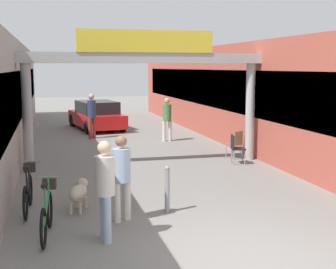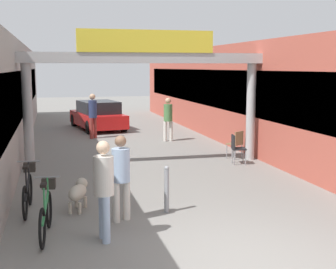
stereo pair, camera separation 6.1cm
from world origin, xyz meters
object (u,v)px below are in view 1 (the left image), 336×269
(pedestrian_carrying_crate, at_px, (92,113))
(cafe_chair_wood_farther, at_px, (236,142))
(parked_car_red, at_px, (97,116))
(bollard_post_metal, at_px, (167,189))
(pedestrian_companion, at_px, (105,184))
(pedestrian_elderly_walking, at_px, (167,116))
(cafe_chair_black_nearer, at_px, (236,146))
(dog_on_leash, at_px, (79,192))
(bicycle_black_second, at_px, (28,190))
(bicycle_green_nearest, at_px, (47,211))
(pedestrian_with_dog, at_px, (122,173))

(pedestrian_carrying_crate, distance_m, cafe_chair_wood_farther, 6.81)
(parked_car_red, bearing_deg, bollard_post_metal, -89.54)
(pedestrian_companion, height_order, pedestrian_elderly_walking, pedestrian_elderly_walking)
(cafe_chair_black_nearer, distance_m, cafe_chair_wood_farther, 0.84)
(dog_on_leash, distance_m, bollard_post_metal, 1.82)
(bicycle_black_second, bearing_deg, bicycle_green_nearest, -76.26)
(pedestrian_elderly_walking, xyz_separation_m, cafe_chair_black_nearer, (0.93, -4.78, -0.44))
(cafe_chair_wood_farther, bearing_deg, cafe_chair_black_nearer, -112.37)
(parked_car_red, bearing_deg, pedestrian_companion, -95.09)
(cafe_chair_black_nearer, distance_m, parked_car_red, 9.63)
(pedestrian_companion, relative_size, pedestrian_elderly_walking, 1.00)
(pedestrian_elderly_walking, relative_size, cafe_chair_black_nearer, 1.93)
(pedestrian_companion, height_order, bicycle_green_nearest, pedestrian_companion)
(pedestrian_elderly_walking, height_order, bicycle_green_nearest, pedestrian_elderly_walking)
(pedestrian_carrying_crate, bearing_deg, parked_car_red, 80.61)
(bollard_post_metal, relative_size, parked_car_red, 0.23)
(pedestrian_companion, relative_size, cafe_chair_black_nearer, 1.92)
(pedestrian_elderly_walking, xyz_separation_m, dog_on_leash, (-3.95, -8.26, -0.60))
(pedestrian_carrying_crate, height_order, parked_car_red, pedestrian_carrying_crate)
(bicycle_black_second, xyz_separation_m, parked_car_red, (2.61, 12.33, 0.21))
(pedestrian_elderly_walking, relative_size, cafe_chair_wood_farther, 1.93)
(pedestrian_elderly_walking, relative_size, bicycle_green_nearest, 1.02)
(bollard_post_metal, bearing_deg, bicycle_black_second, 163.49)
(bicycle_black_second, relative_size, parked_car_red, 0.40)
(pedestrian_elderly_walking, xyz_separation_m, bicycle_green_nearest, (-4.57, -9.60, -0.55))
(pedestrian_carrying_crate, xyz_separation_m, cafe_chair_black_nearer, (3.74, -6.22, -0.52))
(pedestrian_elderly_walking, bearing_deg, cafe_chair_black_nearer, -79.00)
(bicycle_green_nearest, bearing_deg, parked_car_red, 80.86)
(pedestrian_with_dog, height_order, cafe_chair_black_nearer, pedestrian_with_dog)
(dog_on_leash, distance_m, bicycle_green_nearest, 1.48)
(pedestrian_elderly_walking, height_order, bicycle_black_second, pedestrian_elderly_walking)
(bicycle_black_second, bearing_deg, parked_car_red, 78.05)
(parked_car_red, bearing_deg, bicycle_green_nearest, -99.14)
(dog_on_leash, distance_m, cafe_chair_black_nearer, 6.00)
(bicycle_green_nearest, xyz_separation_m, parked_car_red, (2.23, 13.88, 0.21))
(pedestrian_elderly_walking, distance_m, bicycle_black_second, 9.47)
(dog_on_leash, distance_m, parked_car_red, 12.65)
(bollard_post_metal, bearing_deg, bicycle_green_nearest, -162.46)
(pedestrian_carrying_crate, bearing_deg, pedestrian_elderly_walking, -27.19)
(pedestrian_companion, height_order, cafe_chair_wood_farther, pedestrian_companion)
(pedestrian_with_dog, xyz_separation_m, cafe_chair_wood_farther, (4.44, 5.17, -0.40))
(pedestrian_with_dog, distance_m, parked_car_red, 13.48)
(pedestrian_carrying_crate, height_order, cafe_chair_wood_farther, pedestrian_carrying_crate)
(pedestrian_elderly_walking, relative_size, parked_car_red, 0.40)
(dog_on_leash, xyz_separation_m, bollard_post_metal, (1.72, -0.60, 0.10))
(pedestrian_companion, bearing_deg, bicycle_black_second, 122.81)
(cafe_chair_wood_farther, bearing_deg, bicycle_green_nearest, -136.10)
(pedestrian_with_dog, relative_size, cafe_chair_black_nearer, 1.85)
(pedestrian_with_dog, distance_m, pedestrian_companion, 1.04)
(bicycle_green_nearest, height_order, cafe_chair_wood_farther, bicycle_green_nearest)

